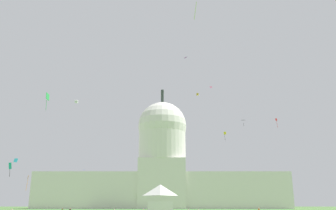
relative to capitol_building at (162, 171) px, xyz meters
name	(u,v)px	position (x,y,z in m)	size (l,w,h in m)	color
capitol_building	(162,171)	(0.00, 0.00, 0.00)	(145.34, 29.62, 72.28)	silver
event_tent	(160,200)	(1.93, -135.54, -18.27)	(5.56, 6.26, 6.39)	white
kite_gold_high	(197,94)	(18.31, -44.48, 33.82)	(1.28, 1.22, 1.19)	gold
kite_yellow_mid	(225,134)	(26.78, -70.81, 8.56)	(0.99, 0.91, 3.74)	yellow
kite_pink_high	(211,87)	(23.73, -55.40, 33.92)	(1.25, 0.40, 1.09)	pink
kite_orange_low	(28,180)	(-35.07, -113.22, -12.61)	(0.51, 0.55, 4.11)	orange
kite_violet_high	(184,59)	(8.84, -104.86, 26.94)	(1.41, 1.61, 0.38)	purple
kite_turquoise_low	(10,167)	(-31.21, -133.78, -11.20)	(0.53, 0.81, 3.09)	teal
kite_white_mid	(76,102)	(-21.29, -120.44, 7.69)	(0.76, 0.83, 1.00)	white
kite_lime_high	(194,0)	(8.03, -158.25, 14.96)	(1.28, 1.41, 4.21)	#8CD133
kite_red_mid	(276,121)	(38.62, -101.26, 6.81)	(0.64, 0.27, 3.04)	red
kite_blue_low	(83,170)	(-34.94, -51.10, -4.36)	(1.07, 1.17, 0.16)	blue
kite_cyan_low	(16,160)	(-33.55, -125.83, -8.82)	(1.02, 0.49, 1.00)	#33BCDB
kite_black_mid	(243,121)	(32.85, -78.83, 12.06)	(1.63, 1.05, 2.39)	black
kite_green_mid	(47,98)	(-18.84, -149.43, -0.06)	(0.42, 1.22, 3.41)	green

